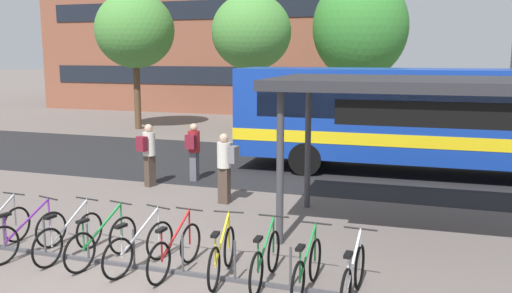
% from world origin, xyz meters
% --- Properties ---
extents(ground, '(200.00, 200.00, 0.00)m').
position_xyz_m(ground, '(0.00, 0.00, 0.00)').
color(ground, '#6B605B').
extents(bus_lane_asphalt, '(80.00, 7.20, 0.01)m').
position_xyz_m(bus_lane_asphalt, '(0.00, 9.57, 0.00)').
color(bus_lane_asphalt, '#232326').
rests_on(bus_lane_asphalt, ground).
extents(city_bus, '(12.09, 2.88, 3.20)m').
position_xyz_m(city_bus, '(4.91, 9.57, 1.78)').
color(city_bus, '#14389E').
rests_on(city_bus, ground).
extents(bike_rack, '(7.40, 0.10, 0.70)m').
position_xyz_m(bike_rack, '(0.53, 0.30, 0.09)').
color(bike_rack, '#47474C').
rests_on(bike_rack, ground).
extents(parked_bicycle_purple_1, '(0.60, 1.69, 0.99)m').
position_xyz_m(parked_bicycle_purple_1, '(-2.07, 0.18, 0.38)').
color(parked_bicycle_purple_1, black).
rests_on(parked_bicycle_purple_1, ground).
extents(parked_bicycle_silver_2, '(0.52, 1.72, 0.99)m').
position_xyz_m(parked_bicycle_silver_2, '(-1.28, 0.35, 0.38)').
color(parked_bicycle_silver_2, black).
rests_on(parked_bicycle_silver_2, ground).
extents(parked_bicycle_green_3, '(0.54, 1.70, 0.99)m').
position_xyz_m(parked_bicycle_green_3, '(-0.58, 0.32, 0.38)').
color(parked_bicycle_green_3, black).
rests_on(parked_bicycle_green_3, ground).
extents(parked_bicycle_silver_4, '(0.58, 1.69, 0.99)m').
position_xyz_m(parked_bicycle_silver_4, '(0.18, 0.29, 0.38)').
color(parked_bicycle_silver_4, black).
rests_on(parked_bicycle_silver_4, ground).
extents(parked_bicycle_red_5, '(0.52, 1.72, 0.99)m').
position_xyz_m(parked_bicycle_red_5, '(0.84, 0.33, 0.38)').
color(parked_bicycle_red_5, black).
rests_on(parked_bicycle_red_5, ground).
extents(parked_bicycle_yellow_6, '(0.52, 1.71, 0.99)m').
position_xyz_m(parked_bicycle_yellow_6, '(1.66, 0.40, 0.38)').
color(parked_bicycle_yellow_6, black).
rests_on(parked_bicycle_yellow_6, ground).
extents(parked_bicycle_green_7, '(0.52, 1.72, 0.99)m').
position_xyz_m(parked_bicycle_green_7, '(2.40, 0.41, 0.38)').
color(parked_bicycle_green_7, black).
rests_on(parked_bicycle_green_7, ground).
extents(parked_bicycle_green_8, '(0.52, 1.72, 0.99)m').
position_xyz_m(parked_bicycle_green_8, '(3.12, 0.26, 0.38)').
color(parked_bicycle_green_8, black).
rests_on(parked_bicycle_green_8, ground).
extents(parked_bicycle_white_9, '(0.52, 1.72, 0.99)m').
position_xyz_m(parked_bicycle_white_9, '(3.83, 0.20, 0.38)').
color(parked_bicycle_white_9, black).
rests_on(parked_bicycle_white_9, ground).
extents(transit_shelter, '(6.69, 3.66, 3.17)m').
position_xyz_m(transit_shelter, '(4.95, 3.65, 2.98)').
color(transit_shelter, '#38383D').
rests_on(transit_shelter, ground).
extents(commuter_grey_pack_0, '(0.55, 0.37, 1.74)m').
position_xyz_m(commuter_grey_pack_0, '(0.04, 4.61, 1.01)').
color(commuter_grey_pack_0, '#47382D').
rests_on(commuter_grey_pack_0, ground).
extents(commuter_maroon_pack_1, '(0.45, 0.59, 1.74)m').
position_xyz_m(commuter_maroon_pack_1, '(-2.62, 5.56, 1.01)').
color(commuter_maroon_pack_1, '#47382D').
rests_on(commuter_maroon_pack_1, ground).
extents(commuter_maroon_pack_2, '(0.36, 0.54, 1.68)m').
position_xyz_m(commuter_maroon_pack_2, '(-1.73, 6.57, 0.97)').
color(commuter_maroon_pack_2, '#565660').
rests_on(commuter_maroon_pack_2, ground).
extents(street_tree_0, '(3.76, 3.76, 6.57)m').
position_xyz_m(street_tree_0, '(-9.03, 15.80, 4.75)').
color(street_tree_0, brown).
rests_on(street_tree_0, ground).
extents(street_tree_1, '(4.46, 4.46, 7.33)m').
position_xyz_m(street_tree_1, '(1.23, 18.75, 4.86)').
color(street_tree_1, brown).
rests_on(street_tree_1, ground).
extents(street_tree_3, '(3.58, 3.58, 6.32)m').
position_xyz_m(street_tree_3, '(-3.22, 16.02, 4.59)').
color(street_tree_3, brown).
rests_on(street_tree_3, ground).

